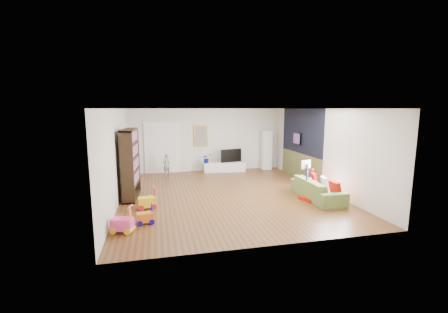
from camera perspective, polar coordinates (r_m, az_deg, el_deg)
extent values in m
cube|color=brown|center=(9.63, 0.54, -7.14)|extent=(6.50, 7.50, 0.00)
cube|color=white|center=(9.24, 0.56, 9.14)|extent=(6.50, 7.50, 0.00)
cube|color=silver|center=(12.99, -3.32, 3.16)|extent=(6.50, 0.00, 2.70)
cube|color=white|center=(5.82, 9.21, -4.39)|extent=(6.50, 0.00, 2.70)
cube|color=white|center=(9.16, -19.64, 0.12)|extent=(0.00, 7.50, 2.70)
cube|color=silver|center=(10.58, 17.94, 1.36)|extent=(0.00, 7.50, 2.70)
cube|color=black|center=(11.74, 14.50, 4.70)|extent=(0.01, 3.20, 1.70)
cube|color=brown|center=(11.91, 14.24, -1.79)|extent=(0.01, 3.20, 1.00)
cube|color=white|center=(12.81, -11.68, 1.55)|extent=(1.45, 0.06, 2.10)
cube|color=gold|center=(12.89, -4.39, 4.00)|extent=(0.62, 0.06, 0.92)
cube|color=#7F3F8C|center=(11.91, 13.72, 3.34)|extent=(0.04, 0.56, 0.46)
cube|color=silver|center=(12.91, 0.08, -1.99)|extent=(1.80, 0.56, 0.41)
cube|color=white|center=(13.49, 8.06, 1.25)|extent=(0.43, 0.43, 1.73)
cube|color=black|center=(9.45, -17.41, -1.36)|extent=(0.47, 1.46, 2.09)
imported|color=olive|center=(9.49, 17.34, -5.94)|extent=(0.82, 2.05, 0.60)
cube|color=#B51100|center=(9.20, 16.05, -4.44)|extent=(0.53, 0.59, 1.19)
cube|color=yellow|center=(8.43, -14.46, -7.66)|extent=(0.48, 0.32, 0.61)
cube|color=orange|center=(7.41, -14.81, -10.45)|extent=(0.41, 0.28, 0.51)
cube|color=#F33C8E|center=(7.05, -18.86, -11.25)|extent=(0.52, 0.42, 0.61)
imported|color=gray|center=(12.37, -10.92, -1.53)|extent=(0.39, 0.36, 0.89)
imported|color=black|center=(12.95, 1.18, 0.24)|extent=(0.98, 0.37, 0.56)
imported|color=#06108C|center=(12.66, -3.33, -0.34)|extent=(0.40, 0.35, 0.41)
cube|color=#B30D08|center=(9.05, 20.42, -5.71)|extent=(0.12, 0.42, 0.41)
cube|color=white|center=(9.56, 18.66, -4.84)|extent=(0.19, 0.40, 0.39)
cube|color=#C00016|center=(10.07, 16.83, -4.05)|extent=(0.18, 0.38, 0.37)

